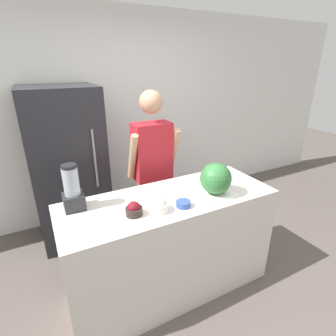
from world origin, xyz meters
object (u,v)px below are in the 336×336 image
at_px(refrigerator, 69,167).
at_px(blender, 72,190).
at_px(bowl_small_blue, 183,204).
at_px(watermelon, 216,178).
at_px(person, 153,172).
at_px(bowl_cherries, 134,210).
at_px(bowl_cream, 159,206).

bearing_deg(refrigerator, blender, -95.28).
bearing_deg(bowl_small_blue, refrigerator, 114.11).
bearing_deg(watermelon, person, 106.36).
distance_m(bowl_cherries, blender, 0.48).
distance_m(person, bowl_small_blue, 0.82).
xyz_separation_m(refrigerator, bowl_cherries, (0.27, -1.37, 0.11)).
bearing_deg(bowl_cherries, refrigerator, 100.95).
distance_m(person, blender, 0.99).
xyz_separation_m(refrigerator, watermelon, (0.98, -1.38, 0.21)).
relative_size(refrigerator, bowl_cream, 12.88).
relative_size(refrigerator, blender, 4.94).
relative_size(refrigerator, bowl_small_blue, 15.55).
distance_m(refrigerator, person, 0.98).
relative_size(refrigerator, watermelon, 6.72).
bearing_deg(refrigerator, watermelon, -54.71).
xyz_separation_m(watermelon, bowl_cream, (-0.53, -0.03, -0.10)).
relative_size(bowl_small_blue, blender, 0.32).
xyz_separation_m(refrigerator, bowl_cream, (0.45, -1.41, 0.11)).
height_order(person, watermelon, person).
distance_m(person, watermelon, 0.81).
distance_m(refrigerator, bowl_cherries, 1.40).
xyz_separation_m(refrigerator, person, (0.75, -0.62, 0.03)).
height_order(bowl_cherries, bowl_small_blue, bowl_cherries).
distance_m(refrigerator, bowl_cream, 1.48).
bearing_deg(watermelon, bowl_cream, -176.90).
bearing_deg(bowl_small_blue, bowl_cherries, 170.66).
bearing_deg(bowl_cream, person, 68.90).
xyz_separation_m(person, bowl_cream, (-0.31, -0.79, 0.08)).
bearing_deg(watermelon, blender, 164.29).
distance_m(bowl_cream, bowl_small_blue, 0.20).
height_order(bowl_cherries, blender, blender).
bearing_deg(bowl_cherries, bowl_cream, -11.80).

